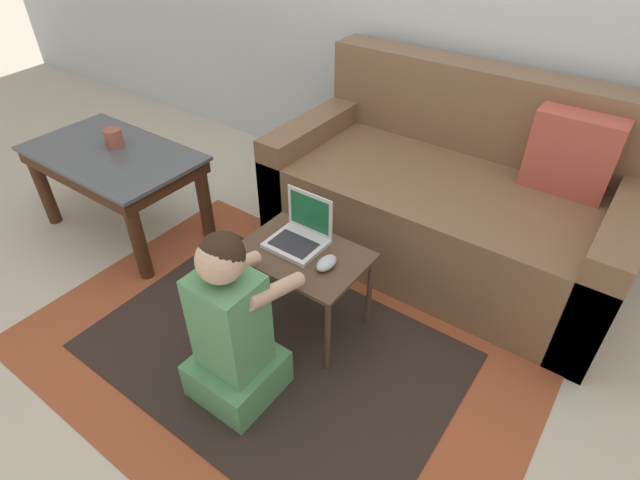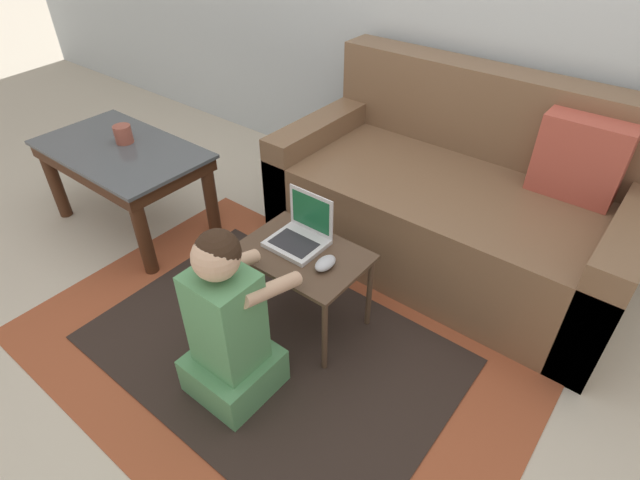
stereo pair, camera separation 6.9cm
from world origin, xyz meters
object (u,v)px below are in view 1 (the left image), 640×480
object	(u,v)px
computer_mouse	(326,263)
cup_on_table	(114,138)
couch	(450,199)
laptop	(300,236)
person_seated	(233,331)
coffee_table	(114,165)
laptop_desk	(303,263)

from	to	relation	value
computer_mouse	cup_on_table	xyz separation A→B (m)	(-1.41, 0.07, 0.11)
couch	cup_on_table	world-z (taller)	couch
couch	laptop	size ratio (longest dim) A/B	7.52
person_seated	cup_on_table	distance (m)	1.40
coffee_table	laptop	size ratio (longest dim) A/B	4.16
couch	computer_mouse	bearing A→B (deg)	-99.36
coffee_table	couch	bearing A→B (deg)	29.55
laptop	person_seated	bearing A→B (deg)	-82.41
laptop_desk	laptop	size ratio (longest dim) A/B	2.32
laptop_desk	computer_mouse	world-z (taller)	computer_mouse
laptop_desk	laptop	bearing A→B (deg)	137.73
couch	computer_mouse	xyz separation A→B (m)	(-0.15, -0.88, 0.11)
laptop_desk	cup_on_table	size ratio (longest dim) A/B	5.55
laptop	computer_mouse	size ratio (longest dim) A/B	2.10
coffee_table	cup_on_table	size ratio (longest dim) A/B	9.96
laptop	cup_on_table	xyz separation A→B (m)	(-1.23, 0.01, 0.09)
computer_mouse	person_seated	distance (m)	0.45
coffee_table	person_seated	bearing A→B (deg)	-19.07
computer_mouse	cup_on_table	distance (m)	1.42
laptop_desk	person_seated	size ratio (longest dim) A/B	0.69
couch	computer_mouse	size ratio (longest dim) A/B	15.82
computer_mouse	cup_on_table	bearing A→B (deg)	177.09
coffee_table	person_seated	distance (m)	1.34
couch	coffee_table	xyz separation A→B (m)	(-1.52, -0.86, 0.09)
coffee_table	laptop	xyz separation A→B (m)	(1.20, 0.05, 0.03)
coffee_table	computer_mouse	bearing A→B (deg)	-0.65
laptop_desk	couch	bearing A→B (deg)	72.35
computer_mouse	coffee_table	bearing A→B (deg)	179.35
laptop	cup_on_table	bearing A→B (deg)	179.59
computer_mouse	person_seated	size ratio (longest dim) A/B	0.14
laptop	person_seated	world-z (taller)	person_seated
computer_mouse	person_seated	bearing A→B (deg)	-105.61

